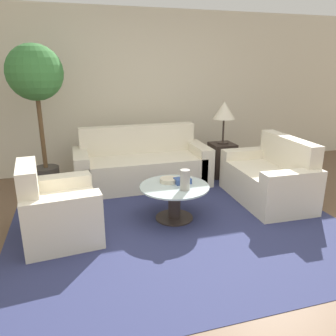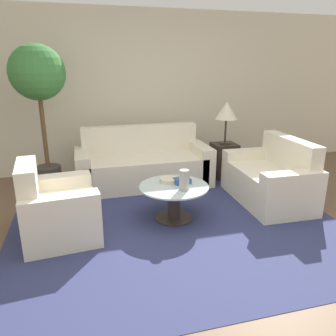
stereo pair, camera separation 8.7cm
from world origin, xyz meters
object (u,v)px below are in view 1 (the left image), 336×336
Objects in this scene: loveseat at (271,180)px; coffee_table at (174,197)px; book_stack at (182,181)px; bowl at (169,180)px; table_lamp at (224,111)px; sofa_main at (142,166)px; potted_plant at (36,85)px; vase at (185,180)px; armchair at (55,213)px.

coffee_table is at bearing -80.85° from loveseat.
bowl is at bearing 147.12° from book_stack.
table_lamp is 1.79m from bowl.
table_lamp is (1.21, 1.28, 0.78)m from coffee_table.
sofa_main is 1.87m from loveseat.
coffee_table is 2.35m from potted_plant.
vase reaches higher than coffee_table.
table_lamp is at bearing 51.64° from vase.
table_lamp is 3.13× the size of bowl.
vase is (0.19, -1.43, 0.24)m from sofa_main.
sofa_main is at bearing 95.85° from book_stack.
loveseat is (1.51, -1.10, -0.00)m from sofa_main.
loveseat reaches higher than bowl.
bowl is at bearing -85.78° from sofa_main.
table_lamp is (2.51, 1.36, 0.77)m from armchair.
armchair is 1.36× the size of table_lamp.
potted_plant is 2.18m from bowl.
armchair is at bearing -176.38° from coffee_table.
loveseat reaches higher than armchair.
sofa_main is at bearing 94.22° from bowl.
loveseat reaches higher than vase.
sofa_main is 0.98× the size of potted_plant.
coffee_table is at bearing -42.99° from potted_plant.
sofa_main reaches higher than coffee_table.
potted_plant reaches higher than coffee_table.
vase is at bearing -106.43° from book_stack.
coffee_table is 3.47× the size of vase.
book_stack is at bearing -39.61° from potted_plant.
sofa_main reaches higher than vase.
loveseat is 1.43m from bowl.
vase is (-1.13, -1.43, -0.52)m from table_lamp.
loveseat is 1.30m from book_stack.
potted_plant is at bearing 176.21° from sofa_main.
book_stack is (-1.09, -1.22, -0.61)m from table_lamp.
armchair reaches higher than bowl.
loveseat is at bearing 1.11° from book_stack.
vase is at bearing -70.43° from bowl.
sofa_main is 1.47m from vase.
armchair is at bearing -151.56° from table_lamp.
loveseat is 6.21× the size of bowl.
sofa_main is 1.29m from coffee_table.
table_lamp reaches higher than armchair.
coffee_table is (1.30, 0.08, -0.02)m from armchair.
table_lamp is at bearing 46.60° from coffee_table.
book_stack is at bearing 24.87° from coffee_table.
armchair is at bearing -83.40° from potted_plant.
potted_plant reaches higher than bowl.
coffee_table is at bearing -91.98° from armchair.
sofa_main reaches higher than loveseat.
potted_plant is 8.68× the size of vase.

